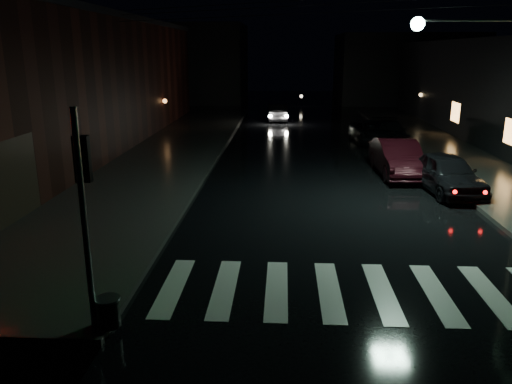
# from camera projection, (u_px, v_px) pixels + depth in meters

# --- Properties ---
(ground) EXTENTS (120.00, 120.00, 0.00)m
(ground) POSITION_uv_depth(u_px,v_px,m) (222.00, 298.00, 11.02)
(ground) COLOR black
(ground) RESTS_ON ground
(sidewalk_left) EXTENTS (6.00, 44.00, 0.15)m
(sidewalk_left) POSITION_uv_depth(u_px,v_px,m) (156.00, 160.00, 24.72)
(sidewalk_left) COLOR #282826
(sidewalk_left) RESTS_ON ground
(sidewalk_right) EXTENTS (4.00, 44.00, 0.15)m
(sidewalk_right) POSITION_uv_depth(u_px,v_px,m) (464.00, 163.00, 23.91)
(sidewalk_right) COLOR #282826
(sidewalk_right) RESTS_ON ground
(building_left) EXTENTS (10.00, 36.00, 7.00)m
(building_left) POSITION_uv_depth(u_px,v_px,m) (30.00, 86.00, 26.08)
(building_left) COLOR black
(building_left) RESTS_ON ground
(building_far_left) EXTENTS (14.00, 10.00, 8.00)m
(building_far_left) POSITION_uv_depth(u_px,v_px,m) (180.00, 63.00, 53.70)
(building_far_left) COLOR black
(building_far_left) RESTS_ON ground
(building_far_right) EXTENTS (14.00, 10.00, 7.00)m
(building_far_right) POSITION_uv_depth(u_px,v_px,m) (405.00, 69.00, 52.55)
(building_far_right) COLOR black
(building_far_right) RESTS_ON ground
(crosswalk) EXTENTS (9.00, 3.00, 0.01)m
(crosswalk) POSITION_uv_depth(u_px,v_px,m) (356.00, 291.00, 11.34)
(crosswalk) COLOR beige
(crosswalk) RESTS_ON ground
(signal_pole_corner) EXTENTS (0.68, 0.61, 4.20)m
(signal_pole_corner) POSITION_uv_depth(u_px,v_px,m) (97.00, 258.00, 9.31)
(signal_pole_corner) COLOR slate
(signal_pole_corner) RESTS_ON ground
(parked_car_a) EXTENTS (2.21, 4.56, 1.50)m
(parked_car_a) POSITION_uv_depth(u_px,v_px,m) (447.00, 173.00, 19.13)
(parked_car_a) COLOR black
(parked_car_a) RESTS_ON ground
(parked_car_b) EXTENTS (1.77, 4.77, 1.56)m
(parked_car_b) POSITION_uv_depth(u_px,v_px,m) (397.00, 158.00, 21.78)
(parked_car_b) COLOR black
(parked_car_b) RESTS_ON ground
(parked_car_c) EXTENTS (1.92, 4.47, 1.28)m
(parked_car_c) POSITION_uv_depth(u_px,v_px,m) (389.00, 132.00, 29.68)
(parked_car_c) COLOR black
(parked_car_c) RESTS_ON ground
(parked_car_d) EXTENTS (2.44, 4.79, 1.30)m
(parked_car_d) POSITION_uv_depth(u_px,v_px,m) (372.00, 132.00, 29.57)
(parked_car_d) COLOR black
(parked_car_d) RESTS_ON ground
(oncoming_car) EXTENTS (1.60, 4.06, 1.31)m
(oncoming_car) POSITION_uv_depth(u_px,v_px,m) (277.00, 112.00, 38.99)
(oncoming_car) COLOR black
(oncoming_car) RESTS_ON ground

